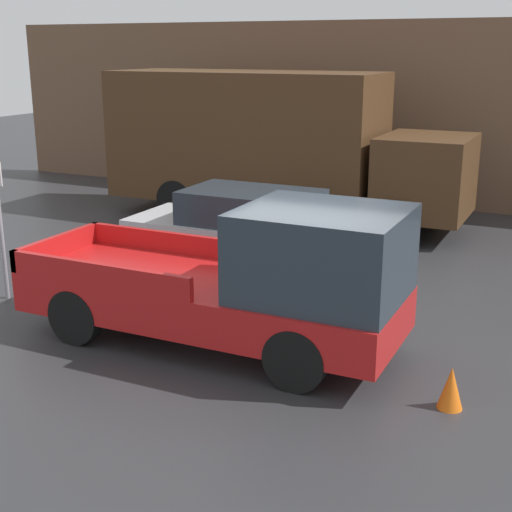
{
  "coord_description": "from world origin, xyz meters",
  "views": [
    {
      "loc": [
        3.47,
        -8.79,
        4.17
      ],
      "look_at": [
        -1.04,
        0.66,
        1.08
      ],
      "focal_mm": 50.0,
      "sensor_mm": 36.0,
      "label": 1
    }
  ],
  "objects_px": {
    "car": "(247,229)",
    "parking_sign": "(0,220)",
    "traffic_cone": "(451,388)",
    "delivery_truck": "(269,142)",
    "pickup_truck": "(247,282)"
  },
  "relations": [
    {
      "from": "car",
      "to": "parking_sign",
      "type": "bearing_deg",
      "value": -131.8
    },
    {
      "from": "car",
      "to": "traffic_cone",
      "type": "distance_m",
      "value": 6.16
    },
    {
      "from": "traffic_cone",
      "to": "delivery_truck",
      "type": "bearing_deg",
      "value": 127.11
    },
    {
      "from": "pickup_truck",
      "to": "traffic_cone",
      "type": "xyz_separation_m",
      "value": [
        2.96,
        -0.52,
        -0.74
      ]
    },
    {
      "from": "pickup_truck",
      "to": "parking_sign",
      "type": "distance_m",
      "value": 4.69
    },
    {
      "from": "delivery_truck",
      "to": "traffic_cone",
      "type": "bearing_deg",
      "value": -52.89
    },
    {
      "from": "pickup_truck",
      "to": "car",
      "type": "relative_size",
      "value": 1.21
    },
    {
      "from": "delivery_truck",
      "to": "traffic_cone",
      "type": "distance_m",
      "value": 10.14
    },
    {
      "from": "car",
      "to": "parking_sign",
      "type": "height_order",
      "value": "parking_sign"
    },
    {
      "from": "traffic_cone",
      "to": "parking_sign",
      "type": "bearing_deg",
      "value": 175.03
    },
    {
      "from": "parking_sign",
      "to": "traffic_cone",
      "type": "relative_size",
      "value": 4.66
    },
    {
      "from": "pickup_truck",
      "to": "parking_sign",
      "type": "bearing_deg",
      "value": 178.27
    },
    {
      "from": "delivery_truck",
      "to": "parking_sign",
      "type": "xyz_separation_m",
      "value": [
        -1.6,
        -7.31,
        -0.53
      ]
    },
    {
      "from": "car",
      "to": "delivery_truck",
      "type": "relative_size",
      "value": 0.52
    },
    {
      "from": "car",
      "to": "pickup_truck",
      "type": "bearing_deg",
      "value": -63.79
    }
  ]
}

